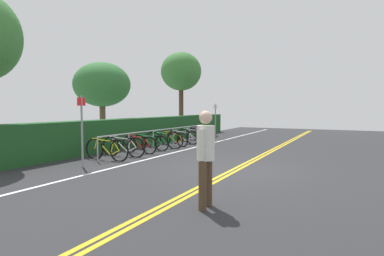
{
  "coord_description": "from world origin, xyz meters",
  "views": [
    {
      "loc": [
        -8.75,
        -3.04,
        1.81
      ],
      "look_at": [
        2.17,
        2.54,
        1.01
      ],
      "focal_mm": 29.83,
      "sensor_mm": 36.0,
      "label": 1
    }
  ],
  "objects_px": {
    "bike_rack": "(164,134)",
    "pedestrian": "(206,152)",
    "bicycle_7": "(193,135)",
    "tree_far_right": "(181,72)",
    "bicycle_3": "(150,143)",
    "bicycle_6": "(183,137)",
    "sign_post_near": "(82,124)",
    "bicycle_0": "(107,150)",
    "bicycle_4": "(164,140)",
    "bicycle_8": "(201,134)",
    "bicycle_2": "(139,144)",
    "tree_mid": "(102,85)",
    "sign_post_far": "(215,117)",
    "bicycle_1": "(123,147)",
    "bicycle_5": "(173,139)"
  },
  "relations": [
    {
      "from": "sign_post_far",
      "to": "tree_far_right",
      "type": "xyz_separation_m",
      "value": [
        2.2,
        3.5,
        3.01
      ]
    },
    {
      "from": "bicycle_1",
      "to": "bicycle_8",
      "type": "xyz_separation_m",
      "value": [
        6.26,
        -0.15,
        -0.02
      ]
    },
    {
      "from": "bicycle_5",
      "to": "bicycle_6",
      "type": "xyz_separation_m",
      "value": [
        0.87,
        -0.03,
        0.01
      ]
    },
    {
      "from": "bicycle_2",
      "to": "bicycle_7",
      "type": "relative_size",
      "value": 0.94
    },
    {
      "from": "sign_post_far",
      "to": "bicycle_6",
      "type": "bearing_deg",
      "value": 175.11
    },
    {
      "from": "bicycle_3",
      "to": "bicycle_1",
      "type": "bearing_deg",
      "value": -177.34
    },
    {
      "from": "bicycle_0",
      "to": "pedestrian",
      "type": "distance_m",
      "value": 6.08
    },
    {
      "from": "bicycle_8",
      "to": "bicycle_6",
      "type": "bearing_deg",
      "value": 175.27
    },
    {
      "from": "bicycle_6",
      "to": "pedestrian",
      "type": "bearing_deg",
      "value": -149.01
    },
    {
      "from": "bicycle_2",
      "to": "tree_mid",
      "type": "height_order",
      "value": "tree_mid"
    },
    {
      "from": "bicycle_1",
      "to": "tree_mid",
      "type": "xyz_separation_m",
      "value": [
        3.18,
        3.92,
        2.58
      ]
    },
    {
      "from": "bicycle_5",
      "to": "tree_far_right",
      "type": "bearing_deg",
      "value": 26.13
    },
    {
      "from": "sign_post_near",
      "to": "bicycle_2",
      "type": "bearing_deg",
      "value": 4.79
    },
    {
      "from": "bike_rack",
      "to": "bicycle_6",
      "type": "height_order",
      "value": "bike_rack"
    },
    {
      "from": "tree_far_right",
      "to": "bicycle_8",
      "type": "bearing_deg",
      "value": -139.23
    },
    {
      "from": "bicycle_0",
      "to": "sign_post_near",
      "type": "relative_size",
      "value": 0.84
    },
    {
      "from": "bicycle_4",
      "to": "bicycle_8",
      "type": "distance_m",
      "value": 3.61
    },
    {
      "from": "bicycle_4",
      "to": "bicycle_8",
      "type": "height_order",
      "value": "bicycle_4"
    },
    {
      "from": "bike_rack",
      "to": "pedestrian",
      "type": "relative_size",
      "value": 4.69
    },
    {
      "from": "bicycle_7",
      "to": "tree_mid",
      "type": "height_order",
      "value": "tree_mid"
    },
    {
      "from": "bicycle_7",
      "to": "bicycle_6",
      "type": "bearing_deg",
      "value": 174.68
    },
    {
      "from": "bike_rack",
      "to": "sign_post_near",
      "type": "relative_size",
      "value": 3.8
    },
    {
      "from": "pedestrian",
      "to": "tree_far_right",
      "type": "distance_m",
      "value": 16.83
    },
    {
      "from": "bicycle_7",
      "to": "tree_far_right",
      "type": "relative_size",
      "value": 0.32
    },
    {
      "from": "sign_post_near",
      "to": "tree_far_right",
      "type": "height_order",
      "value": "tree_far_right"
    },
    {
      "from": "bicycle_7",
      "to": "bicycle_8",
      "type": "distance_m",
      "value": 0.8
    },
    {
      "from": "bicycle_2",
      "to": "bicycle_0",
      "type": "bearing_deg",
      "value": -178.75
    },
    {
      "from": "tree_mid",
      "to": "bicycle_8",
      "type": "bearing_deg",
      "value": -52.85
    },
    {
      "from": "sign_post_far",
      "to": "bicycle_5",
      "type": "bearing_deg",
      "value": 175.73
    },
    {
      "from": "bicycle_5",
      "to": "bicycle_0",
      "type": "bearing_deg",
      "value": -179.32
    },
    {
      "from": "bicycle_7",
      "to": "sign_post_far",
      "type": "relative_size",
      "value": 0.89
    },
    {
      "from": "bicycle_0",
      "to": "bicycle_2",
      "type": "distance_m",
      "value": 1.9
    },
    {
      "from": "bicycle_4",
      "to": "sign_post_near",
      "type": "height_order",
      "value": "sign_post_near"
    },
    {
      "from": "bicycle_1",
      "to": "sign_post_near",
      "type": "xyz_separation_m",
      "value": [
        -2.22,
        -0.26,
        0.94
      ]
    },
    {
      "from": "bike_rack",
      "to": "pedestrian",
      "type": "bearing_deg",
      "value": -142.87
    },
    {
      "from": "bicycle_0",
      "to": "bicycle_8",
      "type": "relative_size",
      "value": 1.08
    },
    {
      "from": "bicycle_0",
      "to": "tree_far_right",
      "type": "height_order",
      "value": "tree_far_right"
    },
    {
      "from": "bicycle_1",
      "to": "bicycle_4",
      "type": "bearing_deg",
      "value": -2.02
    },
    {
      "from": "bicycle_0",
      "to": "bicycle_6",
      "type": "relative_size",
      "value": 1.05
    },
    {
      "from": "sign_post_far",
      "to": "bicycle_3",
      "type": "bearing_deg",
      "value": 176.38
    },
    {
      "from": "bicycle_0",
      "to": "sign_post_far",
      "type": "relative_size",
      "value": 0.9
    },
    {
      "from": "tree_far_right",
      "to": "bicycle_2",
      "type": "bearing_deg",
      "value": -160.81
    },
    {
      "from": "bicycle_4",
      "to": "pedestrian",
      "type": "height_order",
      "value": "pedestrian"
    },
    {
      "from": "sign_post_near",
      "to": "bicycle_0",
      "type": "bearing_deg",
      "value": 9.87
    },
    {
      "from": "bicycle_0",
      "to": "pedestrian",
      "type": "bearing_deg",
      "value": -121.53
    },
    {
      "from": "sign_post_near",
      "to": "bicycle_4",
      "type": "bearing_deg",
      "value": 1.95
    },
    {
      "from": "bicycle_3",
      "to": "tree_far_right",
      "type": "bearing_deg",
      "value": 20.59
    },
    {
      "from": "bicycle_0",
      "to": "bike_rack",
      "type": "bearing_deg",
      "value": -0.16
    },
    {
      "from": "bicycle_1",
      "to": "bicycle_0",
      "type": "bearing_deg",
      "value": -177.94
    },
    {
      "from": "bicycle_3",
      "to": "bicycle_6",
      "type": "relative_size",
      "value": 1.01
    }
  ]
}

